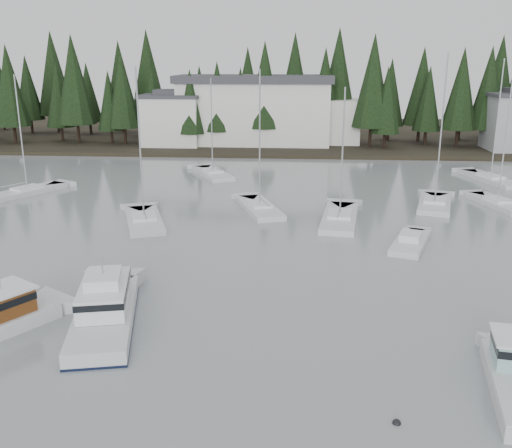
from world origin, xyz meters
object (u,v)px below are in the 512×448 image
(sailboat_1, at_px, (144,222))
(sailboat_3, at_px, (28,193))
(sailboat_2, at_px, (434,205))
(house_west, at_px, (172,119))
(sailboat_13, at_px, (497,205))
(runabout_1, at_px, (410,244))
(sailboat_8, at_px, (490,180))
(sailboat_11, at_px, (260,209))
(harbor_inn, at_px, (267,111))
(sailboat_5, at_px, (340,220))
(cabin_cruiser_center, at_px, (105,311))
(sailboat_6, at_px, (213,175))

(sailboat_1, distance_m, sailboat_3, 18.64)
(sailboat_2, bearing_deg, sailboat_1, 121.01)
(house_west, height_order, sailboat_3, sailboat_3)
(sailboat_13, relative_size, runabout_1, 1.90)
(sailboat_8, distance_m, sailboat_11, 30.57)
(sailboat_1, distance_m, sailboat_2, 28.00)
(sailboat_3, xyz_separation_m, sailboat_11, (25.34, -5.19, 0.00))
(harbor_inn, xyz_separation_m, sailboat_11, (1.62, -41.67, -5.70))
(house_west, relative_size, sailboat_11, 0.70)
(house_west, distance_m, sailboat_3, 34.56)
(sailboat_5, bearing_deg, sailboat_13, -60.29)
(sailboat_11, bearing_deg, runabout_1, -147.40)
(sailboat_2, bearing_deg, sailboat_8, -21.66)
(cabin_cruiser_center, distance_m, sailboat_13, 41.16)
(house_west, relative_size, sailboat_5, 0.78)
(house_west, xyz_separation_m, sailboat_5, (24.06, -41.35, -4.60))
(sailboat_8, relative_size, runabout_1, 2.09)
(house_west, distance_m, sailboat_5, 48.06)
(sailboat_6, distance_m, runabout_1, 32.62)
(house_west, height_order, sailboat_6, sailboat_6)
(sailboat_2, xyz_separation_m, sailboat_3, (-42.36, 2.37, -0.02))
(sailboat_6, bearing_deg, sailboat_3, 95.91)
(house_west, distance_m, sailboat_2, 49.16)
(sailboat_5, height_order, sailboat_8, sailboat_8)
(sailboat_8, bearing_deg, house_west, 46.44)
(harbor_inn, height_order, sailboat_2, sailboat_2)
(harbor_inn, height_order, sailboat_8, sailboat_8)
(house_west, bearing_deg, sailboat_1, -81.06)
(harbor_inn, bearing_deg, sailboat_13, -56.90)
(sailboat_1, relative_size, sailboat_11, 1.02)
(house_west, bearing_deg, sailboat_2, -46.51)
(sailboat_5, bearing_deg, sailboat_11, 75.13)
(sailboat_3, distance_m, runabout_1, 40.58)
(sailboat_3, relative_size, runabout_1, 1.87)
(harbor_inn, bearing_deg, sailboat_1, -99.94)
(sailboat_1, bearing_deg, sailboat_3, 36.92)
(sailboat_8, bearing_deg, harbor_inn, 31.29)
(sailboat_8, height_order, sailboat_11, sailboat_8)
(sailboat_3, height_order, runabout_1, sailboat_3)
(sailboat_3, height_order, sailboat_6, sailboat_3)
(sailboat_8, xyz_separation_m, runabout_1, (-13.95, -25.35, 0.05))
(sailboat_1, height_order, sailboat_8, sailboat_8)
(sailboat_2, height_order, sailboat_13, sailboat_2)
(sailboat_2, height_order, sailboat_11, sailboat_2)
(sailboat_2, xyz_separation_m, sailboat_13, (6.23, 0.70, -0.01))
(sailboat_3, xyz_separation_m, sailboat_13, (48.60, -1.68, 0.01))
(sailboat_5, xyz_separation_m, sailboat_11, (-7.39, 3.02, 0.02))
(sailboat_8, xyz_separation_m, sailboat_13, (-3.07, -12.03, 0.00))
(sailboat_1, xyz_separation_m, runabout_1, (22.20, -4.66, 0.06))
(sailboat_8, relative_size, sailboat_13, 1.10)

